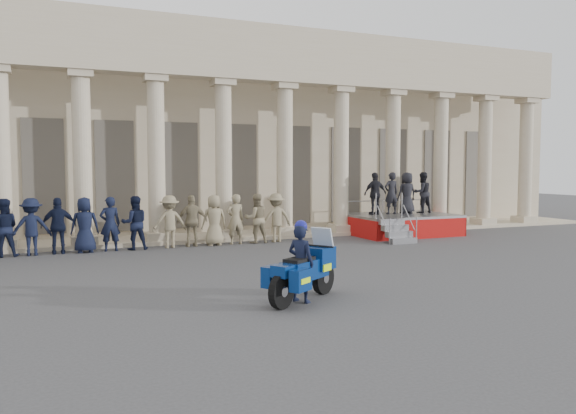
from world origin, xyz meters
The scene contains 6 objects.
ground centered at (0.00, 0.00, 0.00)m, with size 90.00×90.00×0.00m, color #39393C.
building centered at (0.00, 14.74, 4.52)m, with size 40.00×12.50×9.00m.
officer_rank centered at (-4.02, 6.86, 0.95)m, with size 15.36×0.72×1.89m.
reviewing_stand centered at (8.92, 6.97, 1.38)m, with size 4.37×4.16×2.68m.
motorcycle centered at (0.08, -2.33, 0.67)m, with size 2.10×1.64×1.54m.
rider centered at (-0.03, -2.40, 0.88)m, with size 0.67×0.73×1.77m.
Camera 1 is at (-4.89, -13.27, 2.90)m, focal length 35.00 mm.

